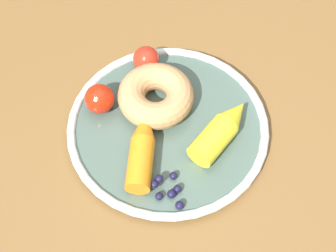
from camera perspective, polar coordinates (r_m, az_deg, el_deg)
The scene contains 8 objects.
dining_table at distance 0.82m, azimuth 3.60°, elevation -3.70°, with size 1.08×0.79×0.77m.
plate at distance 0.71m, azimuth -0.00°, elevation -0.12°, with size 0.29×0.29×0.02m.
carrot_orange at distance 0.68m, azimuth -2.94°, elevation -2.52°, with size 0.12×0.09×0.03m.
carrot_yellow at distance 0.69m, azimuth 6.10°, elevation -0.41°, with size 0.08×0.12×0.04m.
donut at distance 0.72m, azimuth -1.39°, elevation 3.45°, with size 0.11×0.11×0.04m, color tan.
blueberry_pile at distance 0.66m, azimuth 0.02°, elevation -7.19°, with size 0.05×0.04×0.02m.
tomato_near at distance 0.72m, azimuth -7.75°, elevation 3.07°, with size 0.04×0.04×0.04m, color red.
tomato_mid at distance 0.76m, azimuth -2.48°, elevation 7.54°, with size 0.04×0.04×0.04m, color red.
Camera 1 is at (-0.32, 0.22, 1.38)m, focal length 53.90 mm.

